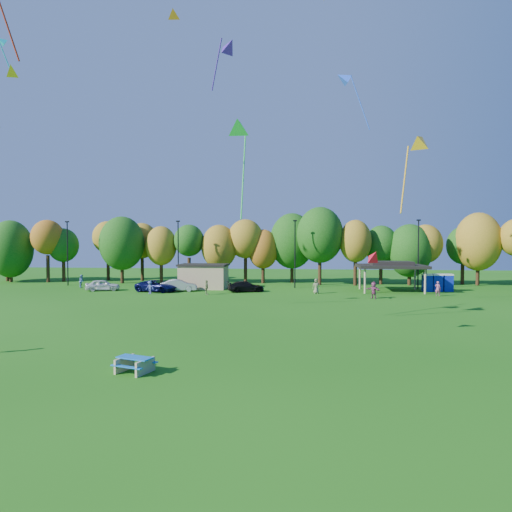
# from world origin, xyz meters

# --- Properties ---
(ground) EXTENTS (160.00, 160.00, 0.00)m
(ground) POSITION_xyz_m (0.00, 0.00, 0.00)
(ground) COLOR #19600F
(ground) RESTS_ON ground
(tree_line) EXTENTS (93.57, 10.55, 11.15)m
(tree_line) POSITION_xyz_m (-1.03, 45.51, 5.91)
(tree_line) COLOR black
(tree_line) RESTS_ON ground
(lamp_posts) EXTENTS (64.50, 0.25, 9.09)m
(lamp_posts) POSITION_xyz_m (2.00, 40.00, 4.90)
(lamp_posts) COLOR black
(lamp_posts) RESTS_ON ground
(utility_building) EXTENTS (6.30, 4.30, 3.25)m
(utility_building) POSITION_xyz_m (-10.00, 38.00, 1.64)
(utility_building) COLOR tan
(utility_building) RESTS_ON ground
(pavilion) EXTENTS (8.20, 6.20, 3.77)m
(pavilion) POSITION_xyz_m (14.00, 37.00, 3.23)
(pavilion) COLOR tan
(pavilion) RESTS_ON ground
(porta_potties) EXTENTS (3.75, 1.53, 2.18)m
(porta_potties) POSITION_xyz_m (19.82, 37.76, 1.10)
(porta_potties) COLOR #0D23B0
(porta_potties) RESTS_ON ground
(picnic_table) EXTENTS (2.10, 1.91, 0.75)m
(picnic_table) POSITION_xyz_m (-4.94, 0.02, 0.44)
(picnic_table) COLOR tan
(picnic_table) RESTS_ON ground
(car_a) EXTENTS (4.50, 3.00, 1.42)m
(car_a) POSITION_xyz_m (-22.13, 34.04, 0.71)
(car_a) COLOR silver
(car_a) RESTS_ON ground
(car_b) EXTENTS (4.73, 2.45, 1.48)m
(car_b) POSITION_xyz_m (-12.36, 34.38, 0.74)
(car_b) COLOR #ABACB1
(car_b) RESTS_ON ground
(car_c) EXTENTS (5.60, 3.43, 1.45)m
(car_c) POSITION_xyz_m (-14.99, 33.63, 0.72)
(car_c) COLOR #0B0D42
(car_c) RESTS_ON ground
(car_d) EXTENTS (4.92, 3.28, 1.32)m
(car_d) POSITION_xyz_m (-3.95, 34.63, 0.66)
(car_d) COLOR black
(car_d) RESTS_ON ground
(far_person_0) EXTENTS (0.71, 0.55, 1.71)m
(far_person_0) POSITION_xyz_m (18.46, 32.73, 0.86)
(far_person_0) COLOR #A74E74
(far_person_0) RESTS_ON ground
(far_person_1) EXTENTS (0.94, 0.67, 1.79)m
(far_person_1) POSITION_xyz_m (4.66, 33.76, 0.89)
(far_person_1) COLOR #747B54
(far_person_1) RESTS_ON ground
(far_person_2) EXTENTS (0.85, 0.98, 1.74)m
(far_person_2) POSITION_xyz_m (-26.65, 37.46, 0.87)
(far_person_2) COLOR #5275B4
(far_person_2) RESTS_ON ground
(far_person_3) EXTENTS (0.66, 1.08, 1.71)m
(far_person_3) POSITION_xyz_m (-8.16, 31.28, 0.86)
(far_person_3) COLOR #7E8954
(far_person_3) RESTS_ON ground
(far_person_4) EXTENTS (1.65, 1.57, 1.86)m
(far_person_4) POSITION_xyz_m (10.80, 29.70, 0.93)
(far_person_4) COLOR #863761
(far_person_4) RESTS_ON ground
(far_person_5) EXTENTS (1.08, 0.74, 1.53)m
(far_person_5) POSITION_xyz_m (-15.06, 31.36, 0.77)
(far_person_5) COLOR #4F5AAE
(far_person_5) RESTS_ON ground
(kite_2) EXTENTS (3.90, 1.75, 6.51)m
(kite_2) POSITION_xyz_m (7.24, 28.18, 23.43)
(kite_2) COLOR #285CFF
(kite_3) EXTENTS (1.64, 4.41, 7.54)m
(kite_3) POSITION_xyz_m (-1.32, 10.72, 14.30)
(kite_3) COLOR green
(kite_5) EXTENTS (1.52, 1.90, 1.86)m
(kite_5) POSITION_xyz_m (-9.88, 24.58, 29.12)
(kite_5) COLOR orange
(kite_7) EXTENTS (1.47, 3.14, 5.32)m
(kite_7) POSITION_xyz_m (-19.49, 12.55, 19.53)
(kite_7) COLOR gold
(kite_8) EXTENTS (2.51, 2.47, 4.58)m
(kite_8) POSITION_xyz_m (-2.96, 16.10, 22.20)
(kite_8) COLOR #431DA0
(kite_9) EXTENTS (2.28, 2.07, 4.33)m
(kite_9) POSITION_xyz_m (-28.00, 23.61, 26.93)
(kite_9) COLOR #0EC4D2
(kite_10) EXTENTS (1.33, 1.48, 1.21)m
(kite_10) POSITION_xyz_m (7.77, 9.48, 5.35)
(kite_10) COLOR red
(kite_12) EXTENTS (2.10, 3.22, 5.48)m
(kite_12) POSITION_xyz_m (10.59, 9.34, 12.72)
(kite_12) COLOR yellow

